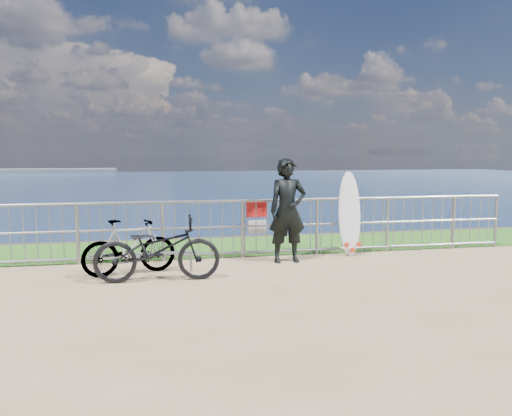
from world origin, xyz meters
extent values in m
plane|color=#26611A|center=(0.00, 2.70, 0.01)|extent=(120.00, 120.00, 0.00)
cube|color=brown|center=(0.00, 3.90, -2.50)|extent=(120.00, 0.30, 5.00)
plane|color=navy|center=(0.00, 90.00, -5.00)|extent=(260.00, 260.00, 0.00)
cube|color=#565E68|center=(-50.00, 168.00, -4.25)|extent=(70.00, 12.00, 1.50)
cylinder|color=gray|center=(0.00, 1.60, 1.10)|extent=(10.00, 0.06, 0.06)
cylinder|color=gray|center=(0.00, 1.60, 0.61)|extent=(10.00, 0.05, 0.05)
cylinder|color=gray|center=(0.00, 1.60, 0.10)|extent=(10.00, 0.05, 0.05)
cylinder|color=gray|center=(-3.50, 1.60, 0.55)|extent=(0.06, 0.06, 1.10)
cylinder|color=gray|center=(-2.00, 1.60, 0.55)|extent=(0.06, 0.06, 1.10)
cylinder|color=gray|center=(-0.50, 1.60, 0.55)|extent=(0.06, 0.06, 1.10)
cylinder|color=gray|center=(1.00, 1.60, 0.55)|extent=(0.06, 0.06, 1.10)
cylinder|color=gray|center=(2.50, 1.60, 0.55)|extent=(0.06, 0.06, 1.10)
cylinder|color=gray|center=(4.00, 1.60, 0.55)|extent=(0.06, 0.06, 1.10)
cylinder|color=gray|center=(5.00, 1.60, 0.55)|extent=(0.06, 0.06, 1.10)
cube|color=red|center=(-0.20, 1.66, 0.92)|extent=(0.42, 0.02, 0.30)
cube|color=white|center=(-0.20, 1.66, 0.92)|extent=(0.38, 0.01, 0.08)
cube|color=white|center=(-0.20, 1.66, 0.58)|extent=(0.36, 0.02, 0.26)
imported|color=black|center=(0.25, 1.06, 0.96)|extent=(0.71, 0.48, 1.91)
ellipsoid|color=white|center=(1.62, 1.45, 0.83)|extent=(0.49, 0.45, 1.65)
cone|color=red|center=(1.49, 1.33, 0.23)|extent=(0.10, 0.18, 0.10)
cone|color=red|center=(1.74, 1.33, 0.23)|extent=(0.10, 0.18, 0.10)
cone|color=red|center=(1.62, 1.33, 0.13)|extent=(0.10, 0.18, 0.10)
imported|color=black|center=(-2.11, 0.11, 0.51)|extent=(1.96, 0.71, 1.02)
imported|color=black|center=(-2.56, 0.65, 0.47)|extent=(1.61, 0.84, 0.93)
cylinder|color=gray|center=(-2.33, 0.63, 0.34)|extent=(1.75, 0.05, 0.05)
cylinder|color=gray|center=(-3.10, 0.63, 0.17)|extent=(0.04, 0.04, 0.34)
cylinder|color=gray|center=(-1.55, 0.63, 0.17)|extent=(0.04, 0.04, 0.34)
camera|label=1|loc=(-2.12, -7.71, 2.02)|focal=35.00mm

